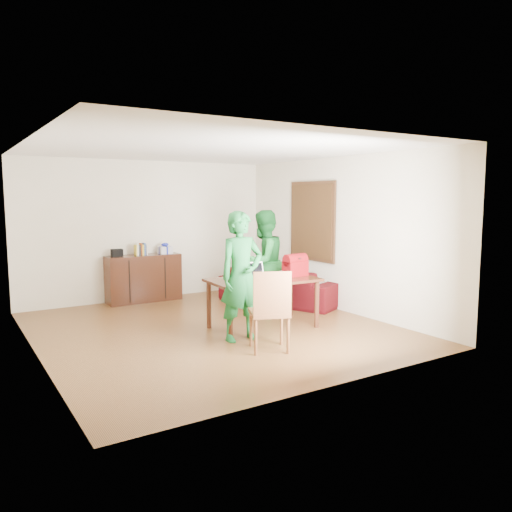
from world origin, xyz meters
TOP-DOWN VIEW (x-y plane):
  - room at (0.01, 0.13)m, footprint 5.20×5.70m
  - table at (0.67, -0.35)m, footprint 1.69×1.03m
  - chair at (0.12, -1.35)m, footprint 0.63×0.62m
  - person_near at (0.07, -0.73)m, footprint 0.66×0.44m
  - person_far at (1.19, 0.43)m, footprint 1.03×0.91m
  - laptop at (0.50, -0.42)m, footprint 0.41×0.33m
  - bananas at (0.68, -0.76)m, footprint 0.20×0.17m
  - bottle at (0.76, -0.71)m, footprint 0.07×0.07m
  - red_bag at (1.25, -0.40)m, footprint 0.39×0.24m
  - sofa at (1.95, 0.99)m, footprint 1.76×2.47m

SIDE VIEW (x-z plane):
  - chair at x=0.12m, z-range -0.22..0.85m
  - sofa at x=1.95m, z-range 0.00..0.67m
  - table at x=0.67m, z-range 0.29..1.05m
  - bananas at x=0.68m, z-range 0.77..0.83m
  - laptop at x=0.50m, z-range 0.68..0.94m
  - bottle at x=0.76m, z-range 0.77..0.93m
  - person_far at x=1.19m, z-range 0.00..1.78m
  - red_bag at x=1.25m, z-range 0.77..1.04m
  - person_near at x=0.07m, z-range 0.00..1.81m
  - room at x=0.01m, z-range -0.14..2.76m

